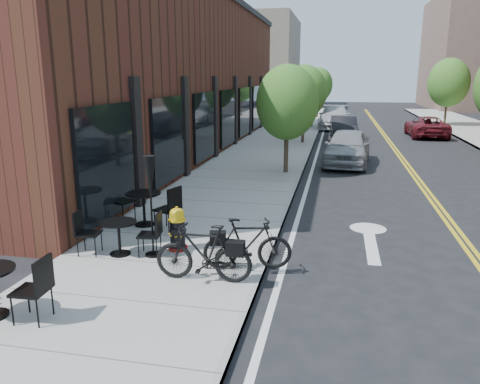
# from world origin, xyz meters

# --- Properties ---
(ground) EXTENTS (120.00, 120.00, 0.00)m
(ground) POSITION_xyz_m (0.00, 0.00, 0.00)
(ground) COLOR black
(ground) RESTS_ON ground
(sidewalk_near) EXTENTS (4.00, 70.00, 0.12)m
(sidewalk_near) POSITION_xyz_m (-2.00, 10.00, 0.06)
(sidewalk_near) COLOR #9E9B93
(sidewalk_near) RESTS_ON ground
(building_near) EXTENTS (5.00, 28.00, 7.00)m
(building_near) POSITION_xyz_m (-6.50, 14.00, 3.50)
(building_near) COLOR #4A2718
(building_near) RESTS_ON ground
(bg_building_left) EXTENTS (8.00, 14.00, 10.00)m
(bg_building_left) POSITION_xyz_m (-8.00, 48.00, 5.00)
(bg_building_left) COLOR #726656
(bg_building_left) RESTS_ON ground
(bg_building_right) EXTENTS (10.00, 16.00, 12.00)m
(bg_building_right) POSITION_xyz_m (16.00, 50.00, 6.00)
(bg_building_right) COLOR brown
(bg_building_right) RESTS_ON ground
(tree_near_a) EXTENTS (2.20, 2.20, 3.81)m
(tree_near_a) POSITION_xyz_m (-0.60, 9.00, 2.60)
(tree_near_a) COLOR #382B1E
(tree_near_a) RESTS_ON sidewalk_near
(tree_near_b) EXTENTS (2.30, 2.30, 3.98)m
(tree_near_b) POSITION_xyz_m (-0.60, 17.00, 2.71)
(tree_near_b) COLOR #382B1E
(tree_near_b) RESTS_ON sidewalk_near
(tree_near_c) EXTENTS (2.10, 2.10, 3.67)m
(tree_near_c) POSITION_xyz_m (-0.60, 25.00, 2.53)
(tree_near_c) COLOR #382B1E
(tree_near_c) RESTS_ON sidewalk_near
(tree_near_d) EXTENTS (2.40, 2.40, 4.11)m
(tree_near_d) POSITION_xyz_m (-0.60, 33.00, 2.79)
(tree_near_d) COLOR #382B1E
(tree_near_d) RESTS_ON sidewalk_near
(tree_far_c) EXTENTS (2.80, 2.80, 4.62)m
(tree_far_c) POSITION_xyz_m (8.60, 28.00, 3.06)
(tree_far_c) COLOR #382B1E
(tree_far_c) RESTS_ON sidewalk_far
(fire_hydrant) EXTENTS (0.42, 0.42, 0.89)m
(fire_hydrant) POSITION_xyz_m (-1.86, 0.76, 0.54)
(fire_hydrant) COLOR maroon
(fire_hydrant) RESTS_ON sidewalk_near
(bicycle_left) EXTENTS (1.68, 0.51, 1.00)m
(bicycle_left) POSITION_xyz_m (-0.93, -0.56, 0.62)
(bicycle_left) COLOR black
(bicycle_left) RESTS_ON sidewalk_near
(bicycle_right) EXTENTS (1.66, 0.80, 0.96)m
(bicycle_right) POSITION_xyz_m (-0.30, 0.08, 0.60)
(bicycle_right) COLOR black
(bicycle_right) RESTS_ON sidewalk_near
(bistro_set_a) EXTENTS (1.64, 0.79, 0.87)m
(bistro_set_a) POSITION_xyz_m (-2.87, 0.27, 0.56)
(bistro_set_a) COLOR black
(bistro_set_a) RESTS_ON sidewalk_near
(bistro_set_c) EXTENTS (1.92, 1.07, 1.01)m
(bistro_set_c) POSITION_xyz_m (-3.14, 2.11, 0.63)
(bistro_set_c) COLOR black
(bistro_set_c) RESTS_ON sidewalk_near
(patio_umbrella) EXTENTS (0.32, 0.32, 1.96)m
(patio_umbrella) POSITION_xyz_m (-2.22, 0.35, 1.53)
(patio_umbrella) COLOR black
(patio_umbrella) RESTS_ON sidewalk_near
(parked_car_a) EXTENTS (2.07, 4.36, 1.44)m
(parked_car_a) POSITION_xyz_m (1.60, 11.58, 0.72)
(parked_car_a) COLOR gray
(parked_car_a) RESTS_ON ground
(parked_car_b) EXTENTS (1.62, 4.02, 1.30)m
(parked_car_b) POSITION_xyz_m (1.50, 19.59, 0.65)
(parked_car_b) COLOR black
(parked_car_b) RESTS_ON ground
(parked_car_c) EXTENTS (2.13, 5.21, 1.51)m
(parked_car_c) POSITION_xyz_m (0.94, 25.35, 0.76)
(parked_car_c) COLOR silver
(parked_car_c) RESTS_ON ground
(parked_car_far) EXTENTS (2.10, 4.42, 1.22)m
(parked_car_far) POSITION_xyz_m (6.30, 21.66, 0.61)
(parked_car_far) COLOR maroon
(parked_car_far) RESTS_ON ground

